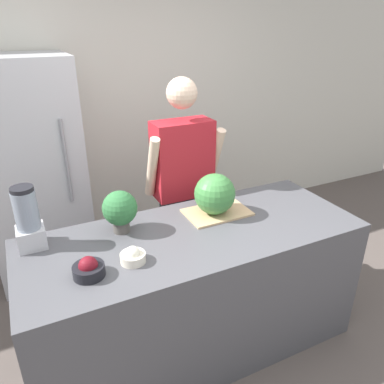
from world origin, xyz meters
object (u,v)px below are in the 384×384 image
at_px(bowl_cherries, 89,269).
at_px(blender, 28,220).
at_px(person, 183,188).
at_px(bowl_cream, 133,256).
at_px(refrigerator, 34,174).
at_px(watermelon, 215,194).
at_px(potted_plant, 120,209).

distance_m(bowl_cherries, blender, 0.49).
relative_size(person, blender, 4.64).
relative_size(bowl_cream, blender, 0.37).
bearing_deg(bowl_cherries, refrigerator, 94.84).
relative_size(watermelon, blender, 0.73).
relative_size(refrigerator, bowl_cream, 13.59).
distance_m(person, bowl_cherries, 1.20).
distance_m(person, bowl_cream, 1.03).
bearing_deg(refrigerator, person, -34.40).
distance_m(refrigerator, person, 1.23).
bearing_deg(refrigerator, watermelon, -50.09).
relative_size(watermelon, bowl_cherries, 1.67).
bearing_deg(person, potted_plant, -143.72).
xyz_separation_m(bowl_cream, potted_plant, (0.04, 0.34, 0.11)).
bearing_deg(watermelon, refrigerator, 129.91).
bearing_deg(bowl_cream, blender, 139.71).
bearing_deg(watermelon, bowl_cream, -156.61).
bearing_deg(potted_plant, blender, 173.49).
relative_size(bowl_cherries, bowl_cream, 1.19).
xyz_separation_m(refrigerator, watermelon, (1.01, -1.20, 0.12)).
distance_m(bowl_cherries, bowl_cream, 0.23).
bearing_deg(blender, refrigerator, 84.71).
distance_m(watermelon, bowl_cherries, 0.94).
distance_m(refrigerator, watermelon, 1.58).
distance_m(blender, potted_plant, 0.50).
relative_size(person, bowl_cherries, 10.66).
xyz_separation_m(watermelon, bowl_cream, (-0.65, -0.28, -0.11)).
height_order(refrigerator, watermelon, refrigerator).
height_order(refrigerator, blender, refrigerator).
relative_size(watermelon, bowl_cream, 1.98).
bearing_deg(bowl_cream, refrigerator, 103.68).
distance_m(refrigerator, blender, 1.11).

